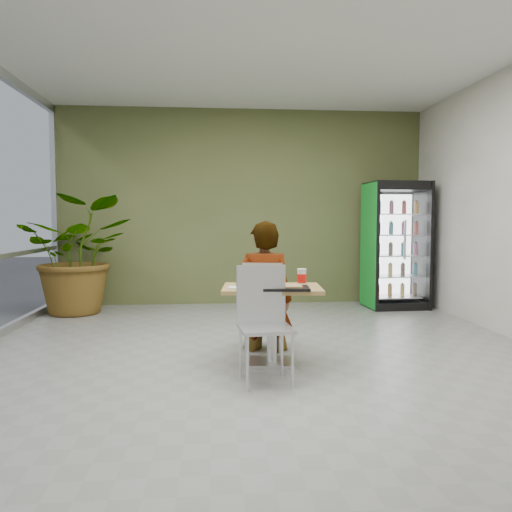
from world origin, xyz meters
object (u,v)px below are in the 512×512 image
Objects in this scene: chair_near at (263,313)px; potted_plant at (79,255)px; chair_far at (263,299)px; cafeteria_tray at (286,288)px; seated_woman at (264,300)px; beverage_fridge at (396,245)px; dining_table at (272,309)px; soda_cup at (302,278)px.

potted_plant reaches higher than chair_near.
chair_far is 0.96× the size of chair_near.
cafeteria_tray is at bearing -49.83° from potted_plant.
potted_plant reaches higher than cafeteria_tray.
seated_woman is (0.02, 0.05, -0.02)m from chair_far.
seated_woman reaches higher than cafeteria_tray.
beverage_fridge is at bearing -123.94° from chair_far.
chair_far is at bearing 93.66° from dining_table.
seated_woman reaches higher than dining_table.
beverage_fridge reaches higher than chair_far.
dining_table is 0.57m from seated_woman.
dining_table is at bearing 115.52° from cafeteria_tray.
chair_far is (-0.03, 0.52, 0.02)m from dining_table.
potted_plant reaches higher than chair_far.
cafeteria_tray is at bearing 38.36° from chair_near.
seated_woman is (-0.02, 0.56, 0.00)m from dining_table.
soda_cup is at bearing -45.32° from potted_plant.
chair_near is at bearing 93.52° from seated_woman.
chair_near reaches higher than cafeteria_tray.
chair_near is 0.37m from cafeteria_tray.
beverage_fridge is at bearing 0.76° from potted_plant.
chair_near is 0.59× the size of seated_woman.
cafeteria_tray is 0.24× the size of potted_plant.
chair_far reaches higher than cafeteria_tray.
dining_table is 0.99× the size of chair_near.
potted_plant is (-2.53, 2.91, 0.34)m from dining_table.
dining_table is 0.42m from soda_cup.
beverage_fridge is (2.44, 3.41, 0.41)m from chair_near.
chair_near is 4.21m from beverage_fridge.
cafeteria_tray is (0.14, -0.73, 0.21)m from chair_far.
seated_woman is at bearing 91.64° from dining_table.
chair_far is 0.48× the size of beverage_fridge.
dining_table is 1.04× the size of chair_far.
seated_woman reaches higher than chair_near.
seated_woman is (0.11, 1.00, -0.04)m from chair_near.
chair_far is at bearing -43.71° from potted_plant.
chair_near is at bearing -54.26° from potted_plant.
potted_plant is (-2.52, 2.34, 0.34)m from seated_woman.
dining_table is at bearing -170.71° from soda_cup.
seated_woman is 0.96× the size of potted_plant.
seated_woman is at bearing -99.77° from chair_far.
soda_cup is at bearing 43.41° from chair_near.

